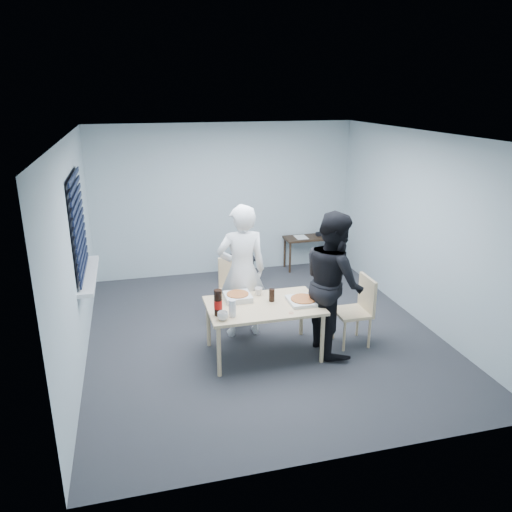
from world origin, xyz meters
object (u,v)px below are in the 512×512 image
object	(u,v)px
mug_a	(223,316)
chair_right	(359,306)
chair_far	(235,285)
soda_bottle	(218,303)
person_white	(242,271)
stool	(243,263)
dining_table	(264,309)
person_black	(333,282)
backpack	(243,245)
side_table	(309,241)
mug_b	(258,291)

from	to	relation	value
mug_a	chair_right	bearing A→B (deg)	8.74
chair_far	soda_bottle	world-z (taller)	soda_bottle
person_white	stool	distance (m)	1.81
dining_table	soda_bottle	distance (m)	0.64
dining_table	person_black	xyz separation A→B (m)	(0.86, -0.06, 0.28)
person_black	mug_a	distance (m)	1.44
mug_a	person_black	bearing A→B (deg)	9.36
chair_far	soda_bottle	distance (m)	1.34
chair_far	stool	distance (m)	1.29
chair_far	person_black	size ratio (longest dim) A/B	0.50
chair_far	soda_bottle	size ratio (longest dim) A/B	2.88
backpack	soda_bottle	size ratio (longest dim) A/B	1.31
side_table	mug_a	xyz separation A→B (m)	(-2.17, -3.12, 0.20)
dining_table	person_white	size ratio (longest dim) A/B	0.77
person_black	mug_a	xyz separation A→B (m)	(-1.41, -0.23, -0.17)
side_table	person_white	bearing A→B (deg)	-128.06
mug_b	mug_a	bearing A→B (deg)	-133.49
person_black	soda_bottle	world-z (taller)	person_black
person_white	person_black	world-z (taller)	same
soda_bottle	dining_table	bearing A→B (deg)	15.33
chair_far	stool	xyz separation A→B (m)	(0.39, 1.22, -0.12)
dining_table	mug_b	xyz separation A→B (m)	(0.01, 0.30, 0.11)
backpack	mug_a	xyz separation A→B (m)	(-0.82, -2.58, 0.01)
person_black	mug_b	size ratio (longest dim) A/B	17.70
mug_a	soda_bottle	distance (m)	0.17
stool	person_white	bearing A→B (deg)	-103.16
mug_a	mug_b	xyz separation A→B (m)	(0.57, 0.60, -0.00)
chair_far	backpack	bearing A→B (deg)	72.01
dining_table	mug_b	size ratio (longest dim) A/B	13.61
person_black	backpack	world-z (taller)	person_black
chair_right	person_black	distance (m)	0.54
person_white	chair_far	bearing A→B (deg)	-90.66
backpack	side_table	bearing A→B (deg)	27.01
person_black	stool	world-z (taller)	person_black
soda_bottle	person_white	bearing A→B (deg)	59.21
chair_far	mug_a	distance (m)	1.45
dining_table	stool	xyz separation A→B (m)	(0.26, 2.29, -0.21)
person_white	soda_bottle	bearing A→B (deg)	59.21
chair_far	mug_b	world-z (taller)	chair_far
stool	mug_b	xyz separation A→B (m)	(-0.25, -1.99, 0.32)
person_white	mug_b	bearing A→B (deg)	116.72
dining_table	mug_a	distance (m)	0.64
chair_far	person_black	xyz separation A→B (m)	(0.99, -1.14, 0.37)
stool	backpack	distance (m)	0.31
chair_right	mug_a	distance (m)	1.83
dining_table	person_white	distance (m)	0.67
mug_b	soda_bottle	bearing A→B (deg)	-142.27
stool	soda_bottle	distance (m)	2.62
chair_far	stool	world-z (taller)	chair_far
dining_table	side_table	distance (m)	3.25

